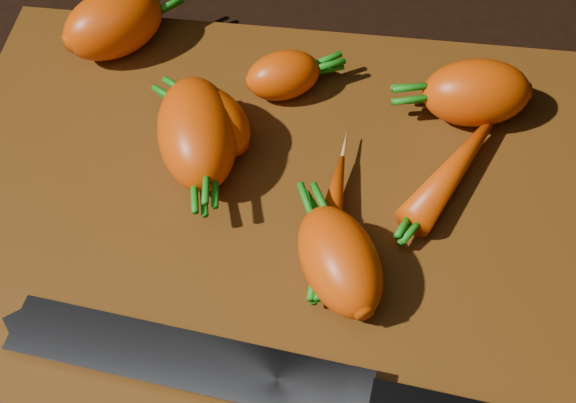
# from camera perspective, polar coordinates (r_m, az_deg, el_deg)

# --- Properties ---
(ground) EXTENTS (2.00, 2.00, 0.01)m
(ground) POSITION_cam_1_polar(r_m,az_deg,el_deg) (0.56, -0.12, -2.93)
(ground) COLOR black
(cutting_board) EXTENTS (0.50, 0.40, 0.01)m
(cutting_board) POSITION_cam_1_polar(r_m,az_deg,el_deg) (0.55, -0.13, -2.31)
(cutting_board) COLOR #63370E
(cutting_board) RESTS_ON ground
(carrot_0) EXTENTS (0.10, 0.09, 0.05)m
(carrot_0) POSITION_cam_1_polar(r_m,az_deg,el_deg) (0.66, -12.31, 12.26)
(carrot_0) COLOR #E44909
(carrot_0) RESTS_ON cutting_board
(carrot_1) EXTENTS (0.09, 0.08, 0.05)m
(carrot_1) POSITION_cam_1_polar(r_m,az_deg,el_deg) (0.58, -5.69, 5.70)
(carrot_1) COLOR #E44909
(carrot_1) RESTS_ON cutting_board
(carrot_2) EXTENTS (0.08, 0.11, 0.06)m
(carrot_2) POSITION_cam_1_polar(r_m,az_deg,el_deg) (0.57, -6.48, 4.87)
(carrot_2) COLOR #E44909
(carrot_2) RESTS_ON cutting_board
(carrot_3) EXTENTS (0.08, 0.09, 0.05)m
(carrot_3) POSITION_cam_1_polar(r_m,az_deg,el_deg) (0.50, 3.70, -4.25)
(carrot_3) COLOR #E44909
(carrot_3) RESTS_ON cutting_board
(carrot_4) EXTENTS (0.09, 0.06, 0.05)m
(carrot_4) POSITION_cam_1_polar(r_m,az_deg,el_deg) (0.61, 13.25, 7.55)
(carrot_4) COLOR #E44909
(carrot_4) RESTS_ON cutting_board
(carrot_5) EXTENTS (0.07, 0.06, 0.04)m
(carrot_5) POSITION_cam_1_polar(r_m,az_deg,el_deg) (0.61, -0.35, 8.97)
(carrot_5) COLOR #E44909
(carrot_5) RESTS_ON cutting_board
(carrot_6) EXTENTS (0.08, 0.12, 0.03)m
(carrot_6) POSITION_cam_1_polar(r_m,az_deg,el_deg) (0.58, 12.01, 2.65)
(carrot_6) COLOR #E44909
(carrot_6) RESTS_ON cutting_board
(carrot_7) EXTENTS (0.03, 0.10, 0.02)m
(carrot_7) POSITION_cam_1_polar(r_m,az_deg,el_deg) (0.54, 3.14, -0.70)
(carrot_7) COLOR #E44909
(carrot_7) RESTS_ON cutting_board
(knife) EXTENTS (0.34, 0.07, 0.02)m
(knife) POSITION_cam_1_polar(r_m,az_deg,el_deg) (0.49, -5.55, -11.52)
(knife) COLOR gray
(knife) RESTS_ON cutting_board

